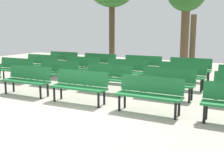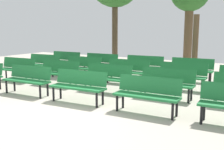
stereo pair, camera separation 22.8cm
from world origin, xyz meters
The scene contains 17 objects.
ground_plane centered at (0.00, 0.00, 0.00)m, with size 24.79×24.79×0.00m, color #B2A899.
bench_r0_c1 centered at (-2.06, 1.49, 0.50)m, with size 1.62×0.56×0.87m.
bench_r0_c2 centered at (-0.13, 1.56, 0.50)m, with size 1.63×0.60×0.87m.
bench_r0_c3 centered at (1.88, 1.65, 0.50)m, with size 1.62×0.54×0.87m.
bench_r1_c0 centered at (-4.15, 2.82, 0.50)m, with size 1.63×0.59×0.87m.
bench_r1_c1 centered at (-2.19, 3.01, 0.50)m, with size 1.62×0.55×0.87m.
bench_r1_c2 centered at (-0.16, 3.07, 0.50)m, with size 1.62×0.55×0.87m.
bench_r1_c3 centered at (1.77, 3.23, 0.50)m, with size 1.62×0.56×0.87m.
bench_r2_c0 centered at (-4.28, 4.34, 0.50)m, with size 1.63×0.60×0.87m.
bench_r2_c1 centered at (-2.26, 4.50, 0.50)m, with size 1.61×0.53×0.87m.
bench_r2_c2 centered at (-0.25, 4.57, 0.50)m, with size 1.63×0.61×0.87m.
bench_r2_c3 centered at (1.77, 4.69, 0.50)m, with size 1.62×0.55×0.87m.
bench_r3_c0 centered at (-4.39, 5.88, 0.50)m, with size 1.61×0.53×0.87m.
bench_r3_c1 centered at (-2.35, 5.96, 0.50)m, with size 1.62×0.56×0.87m.
bench_r3_c2 centered at (-0.30, 6.12, 0.50)m, with size 1.63×0.60×0.87m.
bench_r3_c3 centered at (1.65, 6.23, 0.50)m, with size 1.63×0.59×0.87m.
tree_3 centered at (1.31, 7.87, 1.29)m, with size 0.25×0.25×2.59m.
Camera 2 is at (4.54, -4.34, 2.05)m, focal length 44.69 mm.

